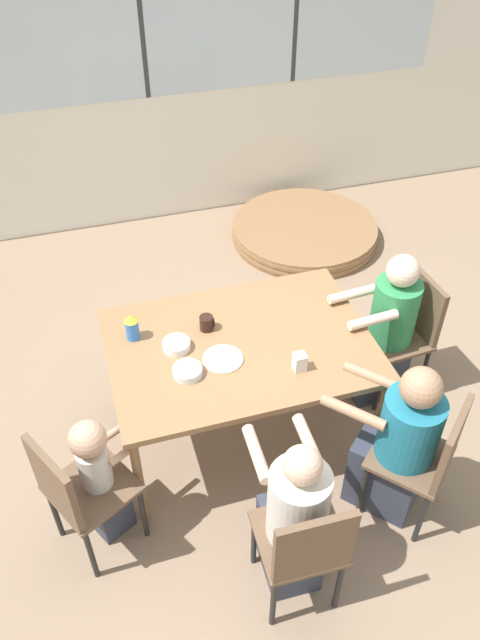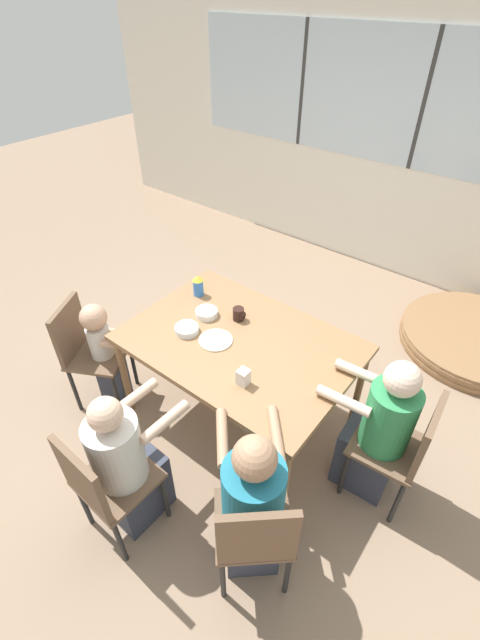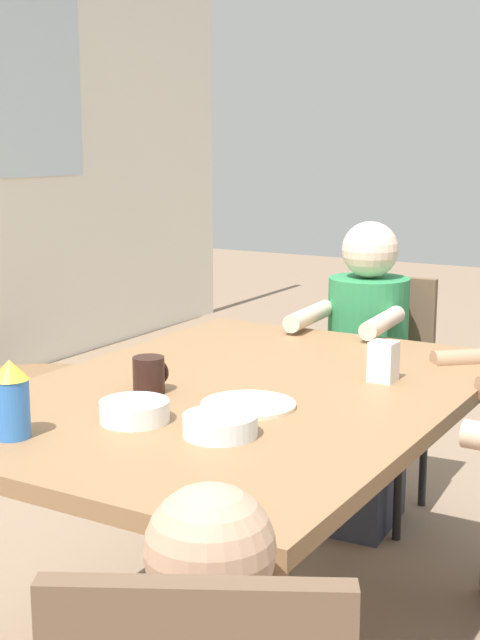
# 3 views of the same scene
# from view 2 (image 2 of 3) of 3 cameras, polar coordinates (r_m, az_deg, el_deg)

# --- Properties ---
(ground_plane) EXTENTS (16.00, 16.00, 0.00)m
(ground_plane) POSITION_cam_2_polar(r_m,az_deg,el_deg) (3.44, 0.00, -12.40)
(ground_plane) COLOR #8C725B
(wall_back_with_windows) EXTENTS (8.40, 0.08, 2.80)m
(wall_back_with_windows) POSITION_cam_2_polar(r_m,az_deg,el_deg) (4.81, 22.42, 21.16)
(wall_back_with_windows) COLOR white
(wall_back_with_windows) RESTS_ON ground_plane
(dining_table) EXTENTS (1.52, 1.07, 0.77)m
(dining_table) POSITION_cam_2_polar(r_m,az_deg,el_deg) (2.92, 0.00, -3.65)
(dining_table) COLOR olive
(dining_table) RESTS_ON ground_plane
(chair_for_woman_green_shirt) EXTENTS (0.43, 0.43, 0.89)m
(chair_for_woman_green_shirt) POSITION_cam_2_polar(r_m,az_deg,el_deg) (2.79, 21.17, -15.24)
(chair_for_woman_green_shirt) COLOR brown
(chair_for_woman_green_shirt) RESTS_ON ground_plane
(chair_for_man_blue_shirt) EXTENTS (0.41, 0.41, 0.89)m
(chair_for_man_blue_shirt) POSITION_cam_2_polar(r_m,az_deg,el_deg) (2.59, -17.96, -19.96)
(chair_for_man_blue_shirt) COLOR brown
(chair_for_man_blue_shirt) RESTS_ON ground_plane
(chair_for_man_teal_shirt) EXTENTS (0.56, 0.56, 0.89)m
(chair_for_man_teal_shirt) POSITION_cam_2_polar(r_m,az_deg,el_deg) (2.36, 2.03, -26.56)
(chair_for_man_teal_shirt) COLOR brown
(chair_for_man_teal_shirt) RESTS_ON ground_plane
(chair_for_toddler) EXTENTS (0.54, 0.54, 0.89)m
(chair_for_toddler) POSITION_cam_2_polar(r_m,az_deg,el_deg) (3.39, -19.96, -3.23)
(chair_for_toddler) COLOR brown
(chair_for_toddler) RESTS_ON ground_plane
(person_woman_green_shirt) EXTENTS (0.56, 0.34, 1.12)m
(person_woman_green_shirt) POSITION_cam_2_polar(r_m,az_deg,el_deg) (2.81, 17.82, -14.32)
(person_woman_green_shirt) COLOR #333847
(person_woman_green_shirt) RESTS_ON ground_plane
(person_man_blue_shirt) EXTENTS (0.33, 0.56, 1.08)m
(person_man_blue_shirt) POSITION_cam_2_polar(r_m,az_deg,el_deg) (2.67, -14.76, -18.40)
(person_man_blue_shirt) COLOR #333847
(person_man_blue_shirt) RESTS_ON ground_plane
(person_man_teal_shirt) EXTENTS (0.62, 0.64, 1.09)m
(person_man_teal_shirt) POSITION_cam_2_polar(r_m,az_deg,el_deg) (2.47, 1.61, -23.46)
(person_man_teal_shirt) COLOR #333847
(person_man_teal_shirt) RESTS_ON ground_plane
(person_toddler) EXTENTS (0.34, 0.29, 0.92)m
(person_toddler) POSITION_cam_2_polar(r_m,az_deg,el_deg) (3.36, -17.49, -4.32)
(person_toddler) COLOR #333847
(person_toddler) RESTS_ON ground_plane
(coffee_mug) EXTENTS (0.09, 0.08, 0.09)m
(coffee_mug) POSITION_cam_2_polar(r_m,az_deg,el_deg) (3.03, -0.17, 0.79)
(coffee_mug) COLOR black
(coffee_mug) RESTS_ON dining_table
(sippy_cup) EXTENTS (0.08, 0.08, 0.17)m
(sippy_cup) POSITION_cam_2_polar(r_m,az_deg,el_deg) (3.26, -5.61, 4.66)
(sippy_cup) COLOR blue
(sippy_cup) RESTS_ON dining_table
(milk_carton_small) EXTENTS (0.07, 0.07, 0.11)m
(milk_carton_small) POSITION_cam_2_polar(r_m,az_deg,el_deg) (2.56, 0.45, -7.64)
(milk_carton_small) COLOR silver
(milk_carton_small) RESTS_ON dining_table
(bowl_white_shallow) EXTENTS (0.16, 0.16, 0.05)m
(bowl_white_shallow) POSITION_cam_2_polar(r_m,az_deg,el_deg) (2.96, -7.12, -1.23)
(bowl_white_shallow) COLOR silver
(bowl_white_shallow) RESTS_ON dining_table
(bowl_cereal) EXTENTS (0.16, 0.16, 0.05)m
(bowl_cereal) POSITION_cam_2_polar(r_m,az_deg,el_deg) (3.08, -4.48, 0.95)
(bowl_cereal) COLOR white
(bowl_cereal) RESTS_ON dining_table
(plate_tortillas) EXTENTS (0.23, 0.23, 0.01)m
(plate_tortillas) POSITION_cam_2_polar(r_m,az_deg,el_deg) (2.88, -3.26, -2.68)
(plate_tortillas) COLOR beige
(plate_tortillas) RESTS_ON dining_table
(folded_table_stack) EXTENTS (1.33, 1.33, 0.15)m
(folded_table_stack) POSITION_cam_2_polar(r_m,az_deg,el_deg) (4.49, 28.91, -2.28)
(folded_table_stack) COLOR olive
(folded_table_stack) RESTS_ON ground_plane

